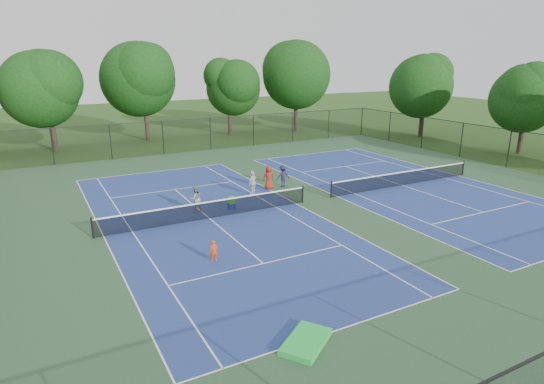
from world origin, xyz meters
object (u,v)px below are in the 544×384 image
tree_back_d (296,72)px  child_player (214,251)px  instructor (196,199)px  ball_crate (232,206)px  bystander_b (283,176)px  bystander_c (269,178)px  tree_back_a (47,85)px  ball_hopper (232,200)px  tree_back_c (229,85)px  tree_side_f (528,95)px  bystander_a (253,183)px  tree_back_b (143,76)px  tree_side_e (425,83)px

tree_back_d → child_player: size_ratio=10.74×
instructor → ball_crate: size_ratio=3.83×
tree_back_d → bystander_b: tree_back_d is taller
instructor → bystander_c: size_ratio=0.96×
tree_back_a → ball_hopper: bearing=-71.5°
tree_back_c → bystander_b: tree_back_c is taller
tree_side_f → bystander_a: (-27.00, -0.19, -4.46)m
tree_side_f → ball_crate: bearing=-176.0°
tree_back_b → tree_back_c: 9.12m
bystander_a → bystander_b: size_ratio=1.06×
child_player → ball_hopper: child_player is taller
tree_back_b → tree_back_c: tree_back_b is taller
tree_back_c → bystander_a: 24.04m
tree_back_d → bystander_a: (-16.00, -21.19, -6.04)m
tree_back_c → tree_side_f: bearing=-49.2°
tree_back_b → ball_hopper: 25.81m
tree_back_d → bystander_c: size_ratio=6.52×
tree_back_d → tree_back_c: bearing=172.9°
tree_back_b → tree_back_c: (9.00, -1.00, -1.11)m
tree_back_b → tree_back_c: bearing=-6.3°
tree_side_f → bystander_c: 25.86m
tree_back_c → ball_crate: bearing=-113.1°
tree_back_b → tree_side_e: 29.56m
instructor → bystander_b: size_ratio=1.03×
tree_side_e → instructor: bearing=-157.5°
bystander_b → bystander_c: 1.14m
bystander_c → tree_side_f: bearing=-174.3°
tree_back_b → bystander_a: (1.00, -23.19, -5.81)m
tree_back_a → tree_side_f: 42.55m
tree_side_f → bystander_b: bearing=178.5°
child_player → bystander_b: size_ratio=0.65×
tree_back_b → bystander_c: tree_back_b is taller
tree_back_b → bystander_c: 23.33m
bystander_b → child_player: bearing=52.1°
child_player → instructor: 6.80m
instructor → bystander_a: bystander_a is taller
tree_back_a → tree_back_b: size_ratio=0.91×
tree_back_b → bystander_a: bearing=-87.5°
child_player → bystander_a: 9.84m
child_player → bystander_a: bystander_a is taller
tree_back_a → tree_back_d: size_ratio=0.88×
tree_back_d → ball_hopper: bearing=-128.4°
bystander_a → ball_hopper: bearing=4.7°
tree_side_f → tree_back_b: bearing=140.6°
bystander_c → ball_crate: 4.65m
ball_hopper → tree_side_e: bearing=24.8°
bystander_c → tree_back_a: bearing=-53.7°
tree_back_b → ball_hopper: bearing=-92.9°
tree_back_a → ball_crate: 25.02m
tree_back_b → tree_side_f: tree_back_b is taller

